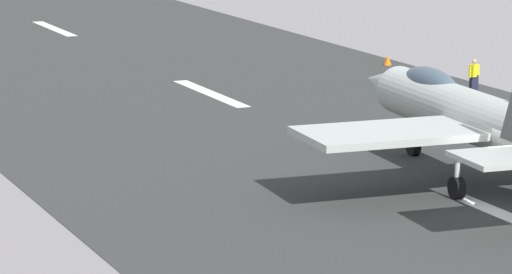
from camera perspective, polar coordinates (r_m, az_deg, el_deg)
ground_plane at (r=45.96m, az=9.64°, el=-3.02°), size 400.00×400.00×0.00m
runway_strip at (r=45.94m, az=9.65°, el=-3.02°), size 240.00×26.00×0.02m
fighter_jet at (r=49.35m, az=8.75°, el=0.83°), size 16.88×13.43×5.57m
crew_person at (r=68.10m, az=8.64°, el=2.42°), size 0.40×0.67×1.58m
marker_cone_far at (r=76.06m, az=5.24°, el=3.05°), size 0.44×0.44×0.55m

